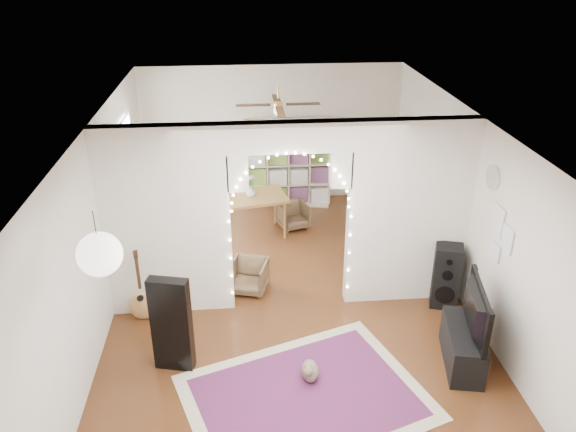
{
  "coord_description": "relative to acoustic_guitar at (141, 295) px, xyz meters",
  "views": [
    {
      "loc": [
        -0.64,
        -6.81,
        4.69
      ],
      "look_at": [
        0.0,
        0.3,
        1.24
      ],
      "focal_mm": 35.0,
      "sensor_mm": 36.0,
      "label": 1
    }
  ],
  "objects": [
    {
      "name": "ceiling",
      "position": [
        2.06,
        0.25,
        2.3
      ],
      "size": [
        5.0,
        7.5,
        0.02
      ],
      "primitive_type": "cube",
      "color": "white",
      "rests_on": "wall_back"
    },
    {
      "name": "floor_speaker",
      "position": [
        4.26,
        -0.03,
        0.07
      ],
      "size": [
        0.45,
        0.41,
        0.96
      ],
      "rotation": [
        0.0,
        0.0,
        -0.3
      ],
      "color": "black",
      "rests_on": "floor"
    },
    {
      "name": "acoustic_guitar",
      "position": [
        0.0,
        0.0,
        0.0
      ],
      "size": [
        0.39,
        0.27,
        0.93
      ],
      "rotation": [
        0.0,
        0.0,
        0.42
      ],
      "color": "#B58648",
      "rests_on": "floor"
    },
    {
      "name": "bookcase",
      "position": [
        2.35,
        3.75,
        0.44
      ],
      "size": [
        1.7,
        0.72,
        1.69
      ],
      "primitive_type": "cube",
      "rotation": [
        0.0,
        0.0,
        -0.19
      ],
      "color": "#C2AE8C",
      "rests_on": "floor"
    },
    {
      "name": "floor",
      "position": [
        2.06,
        0.25,
        -0.4
      ],
      "size": [
        7.5,
        7.5,
        0.0
      ],
      "primitive_type": "plane",
      "color": "black",
      "rests_on": "ground"
    },
    {
      "name": "dining_table",
      "position": [
        1.58,
        2.4,
        0.28
      ],
      "size": [
        1.34,
        1.02,
        0.76
      ],
      "rotation": [
        0.0,
        0.0,
        0.2
      ],
      "color": "brown",
      "rests_on": "floor"
    },
    {
      "name": "window",
      "position": [
        -0.41,
        2.05,
        1.1
      ],
      "size": [
        0.04,
        1.2,
        1.4
      ],
      "primitive_type": "cube",
      "color": "white",
      "rests_on": "wall_left"
    },
    {
      "name": "media_console",
      "position": [
        4.06,
        -1.28,
        -0.15
      ],
      "size": [
        0.59,
        1.06,
        0.5
      ],
      "primitive_type": "cube",
      "rotation": [
        0.0,
        0.0,
        -0.2
      ],
      "color": "black",
      "rests_on": "floor"
    },
    {
      "name": "flower_vase",
      "position": [
        1.58,
        2.4,
        0.45
      ],
      "size": [
        0.22,
        0.22,
        0.19
      ],
      "primitive_type": "imported",
      "rotation": [
        0.0,
        0.0,
        0.2
      ],
      "color": "white",
      "rests_on": "dining_table"
    },
    {
      "name": "picture_frames",
      "position": [
        4.54,
        -0.75,
        1.1
      ],
      "size": [
        0.02,
        0.5,
        0.7
      ],
      "primitive_type": null,
      "color": "white",
      "rests_on": "wall_right"
    },
    {
      "name": "wall_right",
      "position": [
        4.56,
        0.25,
        0.95
      ],
      "size": [
        0.02,
        7.5,
        2.7
      ],
      "primitive_type": "cube",
      "color": "silver",
      "rests_on": "floor"
    },
    {
      "name": "tv",
      "position": [
        4.06,
        -1.28,
        0.41
      ],
      "size": [
        0.35,
        1.08,
        0.62
      ],
      "primitive_type": "imported",
      "rotation": [
        0.0,
        0.0,
        1.37
      ],
      "color": "black",
      "rests_on": "media_console"
    },
    {
      "name": "wall_back",
      "position": [
        2.06,
        4.0,
        0.95
      ],
      "size": [
        5.0,
        0.02,
        2.7
      ],
      "primitive_type": "cube",
      "color": "silver",
      "rests_on": "floor"
    },
    {
      "name": "ceiling_fan",
      "position": [
        2.06,
        2.25,
        2.0
      ],
      "size": [
        1.1,
        1.1,
        0.3
      ],
      "primitive_type": null,
      "color": "#BA893E",
      "rests_on": "ceiling"
    },
    {
      "name": "wall_clock",
      "position": [
        4.54,
        -0.35,
        1.7
      ],
      "size": [
        0.03,
        0.31,
        0.31
      ],
      "primitive_type": "cylinder",
      "rotation": [
        0.0,
        1.57,
        0.0
      ],
      "color": "white",
      "rests_on": "wall_right"
    },
    {
      "name": "guitar_case",
      "position": [
        0.53,
        -1.02,
        0.22
      ],
      "size": [
        0.5,
        0.27,
        1.25
      ],
      "primitive_type": "cube",
      "rotation": [
        0.0,
        0.0,
        -0.25
      ],
      "color": "black",
      "rests_on": "floor"
    },
    {
      "name": "dining_chair_left",
      "position": [
        2.35,
        2.64,
        -0.17
      ],
      "size": [
        0.63,
        0.64,
        0.47
      ],
      "primitive_type": "imported",
      "rotation": [
        0.0,
        0.0,
        0.31
      ],
      "color": "brown",
      "rests_on": "floor"
    },
    {
      "name": "divider_wall",
      "position": [
        2.06,
        0.25,
        1.02
      ],
      "size": [
        5.0,
        0.2,
        2.7
      ],
      "color": "silver",
      "rests_on": "floor"
    },
    {
      "name": "dining_chair_right",
      "position": [
        1.48,
        0.6,
        -0.16
      ],
      "size": [
        0.65,
        0.66,
        0.48
      ],
      "primitive_type": "imported",
      "rotation": [
        0.0,
        0.0,
        -0.28
      ],
      "color": "brown",
      "rests_on": "floor"
    },
    {
      "name": "paper_lantern",
      "position": [
        0.16,
        -2.15,
        1.85
      ],
      "size": [
        0.4,
        0.4,
        0.4
      ],
      "primitive_type": "sphere",
      "color": "white",
      "rests_on": "ceiling"
    },
    {
      "name": "fairy_lights",
      "position": [
        2.06,
        0.12,
        1.15
      ],
      "size": [
        1.64,
        0.04,
        1.6
      ],
      "primitive_type": null,
      "color": "#FFEABF",
      "rests_on": "divider_wall"
    },
    {
      "name": "area_rug",
      "position": [
        2.06,
        -1.7,
        -0.4
      ],
      "size": [
        3.15,
        2.74,
        0.02
      ],
      "primitive_type": "cube",
      "rotation": [
        0.0,
        0.0,
        0.34
      ],
      "color": "maroon",
      "rests_on": "floor"
    },
    {
      "name": "wall_left",
      "position": [
        -0.44,
        0.25,
        0.95
      ],
      "size": [
        0.02,
        7.5,
        2.7
      ],
      "primitive_type": "cube",
      "color": "silver",
      "rests_on": "floor"
    },
    {
      "name": "tabby_cat",
      "position": [
        2.15,
        -1.4,
        -0.27
      ],
      "size": [
        0.29,
        0.48,
        0.32
      ],
      "rotation": [
        0.0,
        0.0,
        -0.29
      ],
      "color": "brown",
      "rests_on": "floor"
    }
  ]
}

